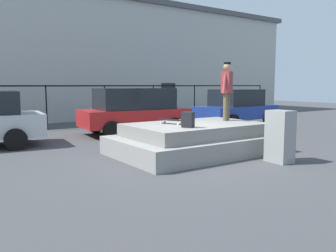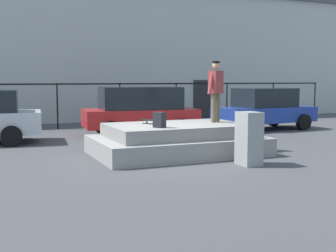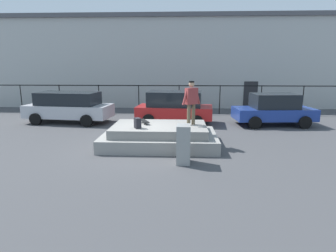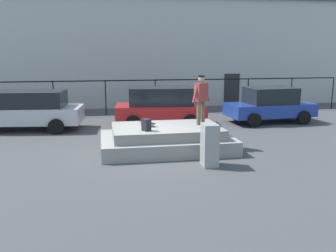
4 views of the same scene
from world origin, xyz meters
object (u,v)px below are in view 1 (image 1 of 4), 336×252
at_px(utility_box, 280,136).
at_px(backpack, 188,120).
at_px(car_red_hatchback_mid, 135,110).
at_px(skateboarder, 227,87).
at_px(skateboard, 171,120).
at_px(car_blue_sedan_far, 236,107).

bearing_deg(utility_box, backpack, 141.55).
distance_m(car_red_hatchback_mid, utility_box, 6.47).
height_order(skateboarder, skateboard, skateboarder).
height_order(backpack, car_blue_sedan_far, car_blue_sedan_far).
distance_m(skateboard, backpack, 0.92).
bearing_deg(utility_box, car_blue_sedan_far, 53.90).
height_order(backpack, utility_box, utility_box).
bearing_deg(skateboarder, utility_box, -98.13).
height_order(car_red_hatchback_mid, car_blue_sedan_far, car_red_hatchback_mid).
relative_size(skateboarder, car_red_hatchback_mid, 0.40).
relative_size(car_red_hatchback_mid, car_blue_sedan_far, 1.00).
xyz_separation_m(skateboarder, skateboard, (-1.89, 0.17, -0.90)).
distance_m(backpack, car_blue_sedan_far, 8.08).
xyz_separation_m(skateboard, car_red_hatchback_mid, (1.14, 4.10, -0.00)).
xyz_separation_m(backpack, utility_box, (1.70, -1.44, -0.39)).
distance_m(backpack, utility_box, 2.27).
distance_m(skateboard, car_red_hatchback_mid, 4.25).
xyz_separation_m(skateboarder, car_red_hatchback_mid, (-0.74, 4.27, -0.90)).
bearing_deg(backpack, skateboarder, 81.87).
relative_size(skateboarder, car_blue_sedan_far, 0.41).
bearing_deg(car_blue_sedan_far, skateboarder, -138.38).
relative_size(skateboard, car_blue_sedan_far, 0.20).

